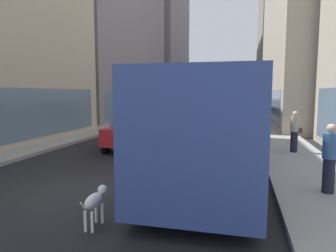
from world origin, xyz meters
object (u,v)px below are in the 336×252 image
Objects in this scene: car_white_van at (236,104)px; pedestrian_with_handbag at (295,131)px; car_red_coupe at (135,130)px; pedestrian_in_coat at (330,158)px; transit_bus at (216,116)px; dalmatian_dog at (95,200)px; car_black_suv at (231,114)px; car_silver_sedan at (193,110)px.

pedestrian_with_handbag reaches higher than car_white_van.
car_red_coupe is 2.48× the size of pedestrian_in_coat.
transit_bus is 2.53× the size of car_white_van.
pedestrian_with_handbag is at bearing 58.55° from dalmatian_dog.
car_red_coupe and car_black_suv have the same top height.
car_red_coupe and car_white_van have the same top height.
pedestrian_with_handbag is 5.19m from pedestrian_in_coat.
car_white_van is 4.73× the size of dalmatian_dog.
car_black_suv is 24.36m from car_white_van.
pedestrian_in_coat reaches higher than car_black_suv.
dalmatian_dog is (-1.85, -5.37, -1.26)m from transit_bus.
pedestrian_with_handbag is (6.99, -17.29, 0.19)m from car_silver_sedan.
transit_bus reaches higher than car_red_coupe.
car_silver_sedan is 25.29m from dalmatian_dog.
car_red_coupe is at bearing -96.28° from car_white_van.
transit_bus is at bearing -139.65° from pedestrian_with_handbag.
car_black_suv is 17.65m from pedestrian_in_coat.
pedestrian_in_coat is (6.94, -5.40, 0.19)m from car_red_coupe.
transit_bus is 2.75× the size of car_red_coupe.
car_black_suv is at bearing 71.56° from car_red_coupe.
car_white_van is at bearing 94.03° from pedestrian_in_coat.
dalmatian_dog is (2.15, -25.20, -0.31)m from car_silver_sedan.
pedestrian_with_handbag is (6.99, -0.21, 0.19)m from car_red_coupe.
dalmatian_dog is 5.54m from pedestrian_in_coat.
car_black_suv and car_white_van have the same top height.
transit_bus is 20.25m from car_silver_sedan.
car_black_suv is at bearing 99.60° from pedestrian_in_coat.
car_silver_sedan is at bearing 128.25° from car_black_suv.
transit_bus is 2.75× the size of car_silver_sedan.
transit_bus is 4.03m from pedestrian_in_coat.
car_white_van is at bearing 83.72° from car_red_coupe.
car_red_coupe is 8.80m from pedestrian_in_coat.
car_black_suv is 2.79× the size of pedestrian_with_handbag.
car_black_suv is 6.46m from car_silver_sedan.
pedestrian_in_coat reaches higher than dalmatian_dog.
car_red_coupe is 0.89× the size of car_black_suv.
pedestrian_with_handbag reaches higher than car_red_coupe.
car_white_van is at bearing 90.00° from transit_bus.
pedestrian_with_handbag is at bearing 40.35° from transit_bus.
car_silver_sedan is (-4.00, 5.07, -0.00)m from car_black_suv.
car_black_suv is 20.22m from dalmatian_dog.
transit_bus is at bearing -78.59° from car_silver_sedan.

